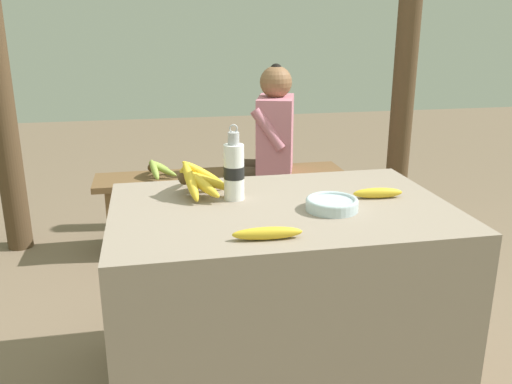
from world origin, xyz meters
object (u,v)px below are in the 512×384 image
support_post_far (407,52)px  banana_bunch_green (157,168)px  loose_banana_side (378,193)px  banana_bunch_ripe (197,178)px  loose_banana_front (267,233)px  seated_vendor (267,142)px  serving_bowl (332,204)px  water_bottle (234,170)px  wooden_bench (222,186)px

support_post_far → banana_bunch_green: bearing=-173.3°
loose_banana_side → banana_bunch_green: 1.57m
banana_bunch_ripe → loose_banana_front: 0.50m
loose_banana_side → banana_bunch_green: size_ratio=0.67×
banana_bunch_ripe → seated_vendor: (0.52, 1.16, -0.14)m
banana_bunch_ripe → banana_bunch_green: 1.22m
banana_bunch_ripe → loose_banana_side: 0.66m
seated_vendor → support_post_far: bearing=-150.5°
serving_bowl → loose_banana_side: 0.23m
seated_vendor → support_post_far: (0.95, 0.21, 0.50)m
banana_bunch_ripe → water_bottle: water_bottle is taller
loose_banana_side → wooden_bench: size_ratio=0.13×
serving_bowl → seated_vendor: (0.08, 1.42, -0.09)m
serving_bowl → loose_banana_front: 0.35m
seated_vendor → banana_bunch_ripe: bearing=83.0°
loose_banana_front → wooden_bench: bearing=87.1°
water_bottle → loose_banana_side: size_ratio=1.48×
banana_bunch_green → wooden_bench: bearing=-0.5°
wooden_bench → loose_banana_front: bearing=-92.9°
banana_bunch_green → loose_banana_side: bearing=-60.0°
banana_bunch_ripe → banana_bunch_green: bearing=96.4°
loose_banana_front → loose_banana_side: (0.48, 0.30, 0.00)m
banana_bunch_green → support_post_far: bearing=6.7°
banana_bunch_ripe → wooden_bench: banana_bunch_ripe is taller
wooden_bench → banana_bunch_ripe: bearing=-101.9°
water_bottle → banana_bunch_green: bearing=101.7°
seated_vendor → banana_bunch_green: seated_vendor is taller
seated_vendor → support_post_far: 1.09m
banana_bunch_ripe → support_post_far: support_post_far is taller
loose_banana_front → banana_bunch_green: (-0.30, 1.65, -0.22)m
serving_bowl → support_post_far: support_post_far is taller
loose_banana_side → banana_bunch_green: (-0.78, 1.35, -0.22)m
loose_banana_side → banana_bunch_ripe: bearing=165.6°
serving_bowl → banana_bunch_green: 1.56m
loose_banana_side → seated_vendor: (-0.12, 1.33, -0.09)m
water_bottle → banana_bunch_green: water_bottle is taller
loose_banana_front → support_post_far: (1.31, 1.84, 0.41)m
banana_bunch_green → banana_bunch_ripe: bearing=-83.6°
water_bottle → banana_bunch_green: 1.32m
serving_bowl → support_post_far: bearing=57.5°
banana_bunch_ripe → seated_vendor: seated_vendor is taller
water_bottle → loose_banana_front: 0.41m
water_bottle → seated_vendor: seated_vendor is taller
loose_banana_front → loose_banana_side: same height
banana_bunch_ripe → water_bottle: (0.13, -0.07, 0.04)m
loose_banana_side → wooden_bench: loose_banana_side is taller
wooden_bench → banana_bunch_green: banana_bunch_green is taller
banana_bunch_green → support_post_far: size_ratio=0.12×
water_bottle → support_post_far: support_post_far is taller
banana_bunch_ripe → banana_bunch_green: size_ratio=1.13×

